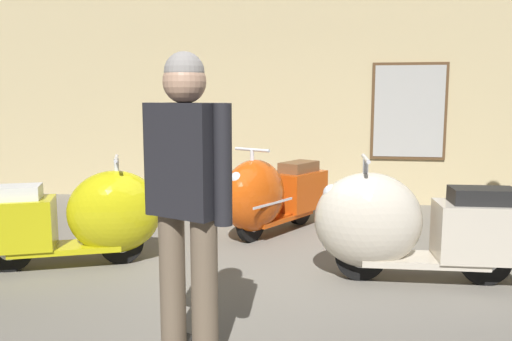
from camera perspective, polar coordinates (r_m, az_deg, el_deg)
ground_plane at (r=4.52m, az=1.10°, el=-11.98°), size 60.00×60.00×0.00m
showroom_back_wall at (r=7.79m, az=6.14°, el=10.62°), size 18.00×0.63×3.82m
scooter_0 at (r=5.05m, az=-18.14°, el=-4.83°), size 1.70×1.06×1.01m
scooter_1 at (r=5.85m, az=1.38°, el=-2.69°), size 1.21×1.67×1.01m
scooter_2 at (r=4.56m, az=15.59°, el=-5.78°), size 1.75×0.59×1.06m
visitor_0 at (r=2.94m, az=-7.57°, el=-2.03°), size 0.56×0.40×1.79m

